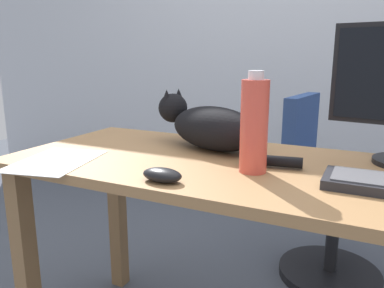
{
  "coord_description": "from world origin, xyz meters",
  "views": [
    {
      "loc": [
        0.33,
        -1.06,
        1.06
      ],
      "look_at": [
        -0.16,
        -0.06,
        0.81
      ],
      "focal_mm": 35.58,
      "sensor_mm": 36.0,
      "label": 1
    }
  ],
  "objects_px": {
    "office_chair": "(324,204)",
    "water_bottle": "(254,126)",
    "cat": "(209,126)",
    "computer_mouse": "(162,175)"
  },
  "relations": [
    {
      "from": "computer_mouse",
      "to": "office_chair",
      "type": "bearing_deg",
      "value": 73.26
    },
    {
      "from": "office_chair",
      "to": "cat",
      "type": "relative_size",
      "value": 1.53
    },
    {
      "from": "office_chair",
      "to": "water_bottle",
      "type": "height_order",
      "value": "water_bottle"
    },
    {
      "from": "cat",
      "to": "computer_mouse",
      "type": "distance_m",
      "value": 0.39
    },
    {
      "from": "water_bottle",
      "to": "computer_mouse",
      "type": "bearing_deg",
      "value": -134.72
    },
    {
      "from": "computer_mouse",
      "to": "cat",
      "type": "bearing_deg",
      "value": 95.08
    },
    {
      "from": "computer_mouse",
      "to": "water_bottle",
      "type": "relative_size",
      "value": 0.39
    },
    {
      "from": "office_chair",
      "to": "water_bottle",
      "type": "xyz_separation_m",
      "value": [
        -0.12,
        -0.82,
        0.5
      ]
    },
    {
      "from": "cat",
      "to": "water_bottle",
      "type": "distance_m",
      "value": 0.3
    },
    {
      "from": "cat",
      "to": "computer_mouse",
      "type": "relative_size",
      "value": 5.26
    }
  ]
}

